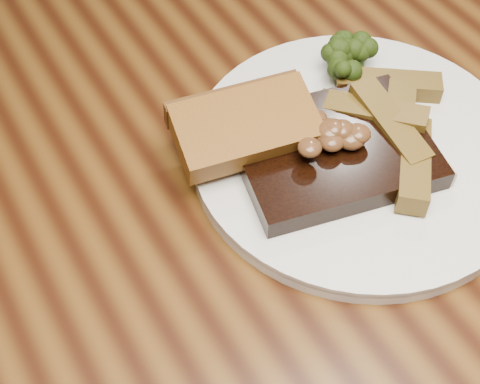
% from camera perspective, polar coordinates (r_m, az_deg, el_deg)
% --- Properties ---
extents(dining_table, '(1.60, 0.90, 0.75)m').
position_cam_1_polar(dining_table, '(0.65, -0.08, -5.21)').
color(dining_table, '#502F10').
rests_on(dining_table, ground).
extents(plate, '(0.35, 0.35, 0.01)m').
position_cam_1_polar(plate, '(0.60, 10.02, 3.34)').
color(plate, silver).
rests_on(plate, dining_table).
extents(steak, '(0.18, 0.16, 0.02)m').
position_cam_1_polar(steak, '(0.57, 7.88, 3.40)').
color(steak, black).
rests_on(steak, plate).
extents(steak_bone, '(0.14, 0.04, 0.02)m').
position_cam_1_polar(steak_bone, '(0.55, 11.18, -0.59)').
color(steak_bone, '#BFB694').
rests_on(steak_bone, plate).
extents(mushroom_pile, '(0.07, 0.07, 0.03)m').
position_cam_1_polar(mushroom_pile, '(0.56, 8.00, 5.34)').
color(mushroom_pile, '#57311B').
rests_on(mushroom_pile, steak).
extents(garlic_bread, '(0.13, 0.09, 0.03)m').
position_cam_1_polar(garlic_bread, '(0.57, 0.49, 4.17)').
color(garlic_bread, brown).
rests_on(garlic_bread, plate).
extents(potato_wedges, '(0.12, 0.12, 0.02)m').
position_cam_1_polar(potato_wedges, '(0.62, 13.78, 6.54)').
color(potato_wedges, brown).
rests_on(potato_wedges, plate).
extents(broccoli_cluster, '(0.06, 0.06, 0.04)m').
position_cam_1_polar(broccoli_cluster, '(0.64, 8.36, 10.97)').
color(broccoli_cluster, '#21330B').
rests_on(broccoli_cluster, plate).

